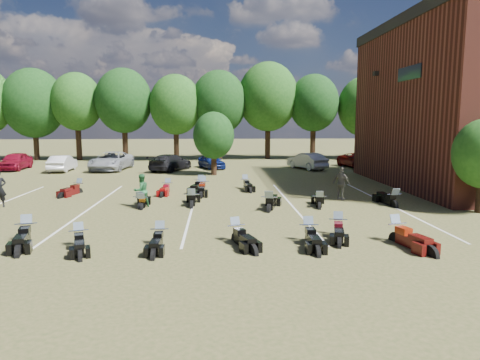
{
  "coord_description": "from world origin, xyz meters",
  "views": [
    {
      "loc": [
        -1.79,
        -17.94,
        4.3
      ],
      "look_at": [
        -0.58,
        4.0,
        1.2
      ],
      "focal_mm": 32.0,
      "sensor_mm": 36.0,
      "label": 1
    }
  ],
  "objects": [
    {
      "name": "tree_line",
      "position": [
        -1.0,
        29.0,
        6.31
      ],
      "size": [
        56.0,
        6.0,
        9.79
      ],
      "color": "black",
      "rests_on": "ground"
    },
    {
      "name": "motorcycle_17",
      "position": [
        -2.62,
        7.25,
        0.0
      ],
      "size": [
        0.84,
        2.46,
        1.36
      ],
      "primitive_type": null,
      "rotation": [
        0.0,
        0.0,
        -0.03
      ],
      "color": "black",
      "rests_on": "ground"
    },
    {
      "name": "car_4",
      "position": [
        -2.25,
        20.04,
        0.64
      ],
      "size": [
        2.79,
        4.05,
        1.28
      ],
      "primitive_type": "imported",
      "rotation": [
        0.0,
        0.0,
        0.38
      ],
      "color": "navy",
      "rests_on": "ground"
    },
    {
      "name": "motorcycle_1",
      "position": [
        -6.5,
        -3.5,
        0.0
      ],
      "size": [
        1.27,
        2.16,
        1.15
      ],
      "primitive_type": null,
      "rotation": [
        0.0,
        0.0,
        0.32
      ],
      "color": "black",
      "rests_on": "ground"
    },
    {
      "name": "motorcycle_4",
      "position": [
        1.46,
        -3.31,
        0.0
      ],
      "size": [
        0.78,
        2.24,
        1.24
      ],
      "primitive_type": null,
      "rotation": [
        0.0,
        0.0,
        -0.03
      ],
      "color": "black",
      "rests_on": "ground"
    },
    {
      "name": "car_6",
      "position": [
        11.05,
        20.13,
        0.65
      ],
      "size": [
        3.02,
        4.99,
        1.3
      ],
      "primitive_type": "imported",
      "rotation": [
        0.0,
        0.0,
        0.2
      ],
      "color": "#570505",
      "rests_on": "ground"
    },
    {
      "name": "person_grey",
      "position": [
        4.93,
        4.49,
        0.91
      ],
      "size": [
        1.0,
        1.12,
        1.82
      ],
      "primitive_type": "imported",
      "rotation": [
        0.0,
        0.0,
        2.22
      ],
      "color": "#56524A",
      "rests_on": "ground"
    },
    {
      "name": "motorcycle_2",
      "position": [
        -3.78,
        -3.44,
        0.0
      ],
      "size": [
        0.67,
        2.05,
        1.14
      ],
      "primitive_type": null,
      "rotation": [
        0.0,
        0.0,
        -0.01
      ],
      "color": "black",
      "rests_on": "ground"
    },
    {
      "name": "car_7",
      "position": [
        15.27,
        20.36,
        0.69
      ],
      "size": [
        3.72,
        5.12,
        1.38
      ],
      "primitive_type": "imported",
      "rotation": [
        0.0,
        0.0,
        2.72
      ],
      "color": "#323337",
      "rests_on": "ground"
    },
    {
      "name": "motorcycle_0",
      "position": [
        -8.56,
        -2.76,
        0.0
      ],
      "size": [
        1.32,
        2.48,
        1.32
      ],
      "primitive_type": null,
      "rotation": [
        0.0,
        0.0,
        0.25
      ],
      "color": "black",
      "rests_on": "ground"
    },
    {
      "name": "car_5",
      "position": [
        6.17,
        19.11,
        0.72
      ],
      "size": [
        3.08,
        4.62,
        1.44
      ],
      "primitive_type": "imported",
      "rotation": [
        0.0,
        0.0,
        3.53
      ],
      "color": "#A4A4A0",
      "rests_on": "ground"
    },
    {
      "name": "motorcycle_14",
      "position": [
        -9.93,
        7.41,
        0.0
      ],
      "size": [
        1.33,
        2.31,
        1.23
      ],
      "primitive_type": null,
      "rotation": [
        0.0,
        0.0,
        -0.3
      ],
      "color": "#41090A",
      "rests_on": "ground"
    },
    {
      "name": "car_3",
      "position": [
        -5.71,
        18.57,
        0.71
      ],
      "size": [
        3.77,
        5.26,
        1.41
      ],
      "primitive_type": "imported",
      "rotation": [
        0.0,
        0.0,
        2.73
      ],
      "color": "black",
      "rests_on": "ground"
    },
    {
      "name": "motorcycle_3",
      "position": [
        -1.12,
        -3.17,
        0.0
      ],
      "size": [
        1.34,
        2.27,
        1.2
      ],
      "primitive_type": null,
      "rotation": [
        0.0,
        0.0,
        0.32
      ],
      "color": "black",
      "rests_on": "ground"
    },
    {
      "name": "car_0",
      "position": [
        -19.24,
        19.99,
        0.76
      ],
      "size": [
        2.09,
        4.56,
        1.52
      ],
      "primitive_type": "imported",
      "rotation": [
        0.0,
        0.0,
        0.07
      ],
      "color": "maroon",
      "rests_on": "ground"
    },
    {
      "name": "car_1",
      "position": [
        -14.77,
        18.65,
        0.67
      ],
      "size": [
        1.61,
        4.13,
        1.34
      ],
      "primitive_type": "imported",
      "rotation": [
        0.0,
        0.0,
        3.19
      ],
      "color": "#B7B6BB",
      "rests_on": "ground"
    },
    {
      "name": "motorcycle_8",
      "position": [
        -5.43,
        2.65,
        0.0
      ],
      "size": [
        0.73,
        2.02,
        1.11
      ],
      "primitive_type": null,
      "rotation": [
        0.0,
        0.0,
        3.19
      ],
      "color": "black",
      "rests_on": "ground"
    },
    {
      "name": "motorcycle_15",
      "position": [
        -4.72,
        7.4,
        0.0
      ],
      "size": [
        0.88,
        2.18,
        1.18
      ],
      "primitive_type": null,
      "rotation": [
        0.0,
        0.0,
        -0.1
      ],
      "color": "maroon",
      "rests_on": "ground"
    },
    {
      "name": "person_green",
      "position": [
        -5.52,
        3.15,
        0.83
      ],
      "size": [
        1.02,
        1.0,
        1.66
      ],
      "primitive_type": "imported",
      "rotation": [
        0.0,
        0.0,
        3.82
      ],
      "color": "#246133",
      "rests_on": "ground"
    },
    {
      "name": "motorcycle_10",
      "position": [
        -3.03,
        2.9,
        0.0
      ],
      "size": [
        0.8,
        2.42,
        1.35
      ],
      "primitive_type": null,
      "rotation": [
        0.0,
        0.0,
        3.13
      ],
      "color": "black",
      "rests_on": "ground"
    },
    {
      "name": "motorcycle_11",
      "position": [
        0.67,
        1.75,
        0.0
      ],
      "size": [
        1.44,
        2.63,
        1.4
      ],
      "primitive_type": null,
      "rotation": [
        0.0,
        0.0,
        2.87
      ],
      "color": "black",
      "rests_on": "ground"
    },
    {
      "name": "motorcycle_9",
      "position": [
        -5.54,
        2.78,
        0.0
      ],
      "size": [
        0.69,
        2.13,
        1.18
      ],
      "primitive_type": null,
      "rotation": [
        0.0,
        0.0,
        3.15
      ],
      "color": "black",
      "rests_on": "ground"
    },
    {
      "name": "motorcycle_5",
      "position": [
        2.76,
        -2.49,
        0.0
      ],
      "size": [
        1.2,
        2.27,
        1.21
      ],
      "primitive_type": null,
      "rotation": [
        0.0,
        0.0,
        -0.24
      ],
      "color": "black",
      "rests_on": "ground"
    },
    {
      "name": "ground",
      "position": [
        0.0,
        0.0,
        0.0
      ],
      "size": [
        160.0,
        160.0,
        0.0
      ],
      "primitive_type": "plane",
      "color": "brown",
      "rests_on": "ground"
    },
    {
      "name": "parking_lines",
      "position": [
        -3.0,
        3.0,
        0.01
      ],
      "size": [
        20.1,
        14.0,
        0.01
      ],
      "color": "silver",
      "rests_on": "ground"
    },
    {
      "name": "motorcycle_6",
      "position": [
        4.57,
        -3.52,
        0.0
      ],
      "size": [
        1.32,
        2.51,
        1.34
      ],
      "primitive_type": null,
      "rotation": [
        0.0,
        0.0,
        0.25
      ],
      "color": "#480C0A",
      "rests_on": "ground"
    },
    {
      "name": "motorcycle_12",
      "position": [
        3.21,
        2.3,
        0.0
      ],
      "size": [
        1.08,
        2.31,
        1.24
      ],
      "primitive_type": null,
      "rotation": [
        0.0,
        0.0,
        2.97
      ],
      "color": "black",
      "rests_on": "ground"
    },
    {
      "name": "motorcycle_18",
      "position": [
        0.02,
        8.66,
        0.0
      ],
      "size": [
        0.95,
        2.25,
        1.22
      ],
      "primitive_type": null,
      "rotation": [
        0.0,
        0.0,
        0.12
      ],
      "color": "black",
      "rests_on": "ground"
    },
    {
      "name": "car_2",
      "position": [
        -10.86,
        19.34,
        0.79
      ],
      "size": [
        3.11,
        5.89,
        1.58
      ],
      "primitive_type": "imported",
      "rotation": [
        0.0,
        0.0,
        -0.09
      ],
      "color": "#989BA0",
      "rests_on": "ground"
    },
    {
      "name": "motorcycle_13",
      "position": [
        7.01,
        2.45,
        0.0
      ],
      "size": [
        0.94,
        2.43,
        1.33
      ],
      "primitive_type": null,
      "rotation": [
        0.0,
        0.0,
        3.22
      ],
      "color": "black",
      "rests_on": "ground"
    },
    {
      "name": "young_tree_midfield",
      "position": [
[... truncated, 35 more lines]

